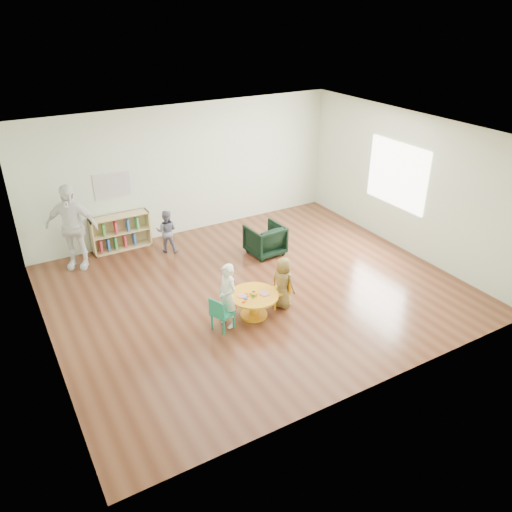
{
  "coord_description": "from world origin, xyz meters",
  "views": [
    {
      "loc": [
        -3.86,
        -6.71,
        4.7
      ],
      "look_at": [
        -0.17,
        -0.3,
        0.85
      ],
      "focal_mm": 35.0,
      "sensor_mm": 36.0,
      "label": 1
    }
  ],
  "objects_px": {
    "kid_chair_left": "(221,313)",
    "child_left": "(228,296)",
    "activity_table": "(254,301)",
    "bookshelf": "(120,232)",
    "adult_caretaker": "(72,227)",
    "toddler": "(167,231)",
    "child_right": "(283,283)",
    "kid_chair_right": "(281,289)",
    "armchair": "(265,240)"
  },
  "relations": [
    {
      "from": "activity_table",
      "to": "child_left",
      "type": "height_order",
      "value": "child_left"
    },
    {
      "from": "child_right",
      "to": "toddler",
      "type": "bearing_deg",
      "value": -4.38
    },
    {
      "from": "child_left",
      "to": "toddler",
      "type": "xyz_separation_m",
      "value": [
        0.12,
        2.97,
        -0.09
      ]
    },
    {
      "from": "kid_chair_right",
      "to": "bookshelf",
      "type": "bearing_deg",
      "value": 35.94
    },
    {
      "from": "toddler",
      "to": "armchair",
      "type": "bearing_deg",
      "value": 178.29
    },
    {
      "from": "kid_chair_left",
      "to": "kid_chair_right",
      "type": "relative_size",
      "value": 1.0
    },
    {
      "from": "bookshelf",
      "to": "child_right",
      "type": "bearing_deg",
      "value": -64.12
    },
    {
      "from": "bookshelf",
      "to": "adult_caretaker",
      "type": "distance_m",
      "value": 1.14
    },
    {
      "from": "child_left",
      "to": "adult_caretaker",
      "type": "relative_size",
      "value": 0.64
    },
    {
      "from": "activity_table",
      "to": "kid_chair_left",
      "type": "height_order",
      "value": "kid_chair_left"
    },
    {
      "from": "child_left",
      "to": "child_right",
      "type": "height_order",
      "value": "child_left"
    },
    {
      "from": "toddler",
      "to": "activity_table",
      "type": "bearing_deg",
      "value": 128.67
    },
    {
      "from": "armchair",
      "to": "adult_caretaker",
      "type": "relative_size",
      "value": 0.41
    },
    {
      "from": "bookshelf",
      "to": "child_left",
      "type": "distance_m",
      "value": 3.66
    },
    {
      "from": "kid_chair_right",
      "to": "bookshelf",
      "type": "height_order",
      "value": "bookshelf"
    },
    {
      "from": "toddler",
      "to": "adult_caretaker",
      "type": "height_order",
      "value": "adult_caretaker"
    },
    {
      "from": "armchair",
      "to": "child_left",
      "type": "bearing_deg",
      "value": 42.54
    },
    {
      "from": "bookshelf",
      "to": "kid_chair_right",
      "type": "bearing_deg",
      "value": -63.67
    },
    {
      "from": "armchair",
      "to": "toddler",
      "type": "height_order",
      "value": "toddler"
    },
    {
      "from": "bookshelf",
      "to": "child_right",
      "type": "xyz_separation_m",
      "value": [
        1.73,
        -3.56,
        0.09
      ]
    },
    {
      "from": "kid_chair_left",
      "to": "armchair",
      "type": "distance_m",
      "value": 2.75
    },
    {
      "from": "activity_table",
      "to": "kid_chair_left",
      "type": "relative_size",
      "value": 1.42
    },
    {
      "from": "child_left",
      "to": "kid_chair_right",
      "type": "bearing_deg",
      "value": 86.72
    },
    {
      "from": "kid_chair_left",
      "to": "adult_caretaker",
      "type": "xyz_separation_m",
      "value": [
        -1.49,
        3.29,
        0.53
      ]
    },
    {
      "from": "adult_caretaker",
      "to": "toddler",
      "type": "bearing_deg",
      "value": 21.21
    },
    {
      "from": "armchair",
      "to": "child_right",
      "type": "bearing_deg",
      "value": 64.29
    },
    {
      "from": "activity_table",
      "to": "adult_caretaker",
      "type": "height_order",
      "value": "adult_caretaker"
    },
    {
      "from": "activity_table",
      "to": "child_left",
      "type": "bearing_deg",
      "value": -178.36
    },
    {
      "from": "kid_chair_left",
      "to": "armchair",
      "type": "bearing_deg",
      "value": 112.4
    },
    {
      "from": "kid_chair_right",
      "to": "toddler",
      "type": "relative_size",
      "value": 0.63
    },
    {
      "from": "bookshelf",
      "to": "child_right",
      "type": "height_order",
      "value": "child_right"
    },
    {
      "from": "toddler",
      "to": "kid_chair_right",
      "type": "bearing_deg",
      "value": 139.63
    },
    {
      "from": "child_right",
      "to": "bookshelf",
      "type": "bearing_deg",
      "value": 4.01
    },
    {
      "from": "kid_chair_right",
      "to": "armchair",
      "type": "height_order",
      "value": "armchair"
    },
    {
      "from": "armchair",
      "to": "kid_chair_left",
      "type": "bearing_deg",
      "value": 41.08
    },
    {
      "from": "armchair",
      "to": "child_right",
      "type": "distance_m",
      "value": 1.99
    },
    {
      "from": "activity_table",
      "to": "toddler",
      "type": "relative_size",
      "value": 0.9
    },
    {
      "from": "bookshelf",
      "to": "toddler",
      "type": "bearing_deg",
      "value": -37.69
    },
    {
      "from": "activity_table",
      "to": "kid_chair_right",
      "type": "bearing_deg",
      "value": 6.07
    },
    {
      "from": "activity_table",
      "to": "kid_chair_left",
      "type": "xyz_separation_m",
      "value": [
        -0.64,
        -0.08,
        0.02
      ]
    },
    {
      "from": "activity_table",
      "to": "child_left",
      "type": "distance_m",
      "value": 0.55
    },
    {
      "from": "child_left",
      "to": "adult_caretaker",
      "type": "distance_m",
      "value": 3.64
    },
    {
      "from": "kid_chair_right",
      "to": "child_left",
      "type": "distance_m",
      "value": 1.08
    },
    {
      "from": "kid_chair_left",
      "to": "bookshelf",
      "type": "xyz_separation_m",
      "value": [
        -0.52,
        3.65,
        0.06
      ]
    },
    {
      "from": "armchair",
      "to": "child_right",
      "type": "xyz_separation_m",
      "value": [
        -0.75,
        -1.84,
        0.14
      ]
    },
    {
      "from": "kid_chair_right",
      "to": "child_left",
      "type": "height_order",
      "value": "child_left"
    },
    {
      "from": "bookshelf",
      "to": "kid_chair_left",
      "type": "bearing_deg",
      "value": -81.84
    },
    {
      "from": "armchair",
      "to": "child_left",
      "type": "relative_size",
      "value": 0.64
    },
    {
      "from": "activity_table",
      "to": "child_right",
      "type": "relative_size",
      "value": 0.89
    },
    {
      "from": "kid_chair_left",
      "to": "child_left",
      "type": "bearing_deg",
      "value": 89.71
    }
  ]
}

